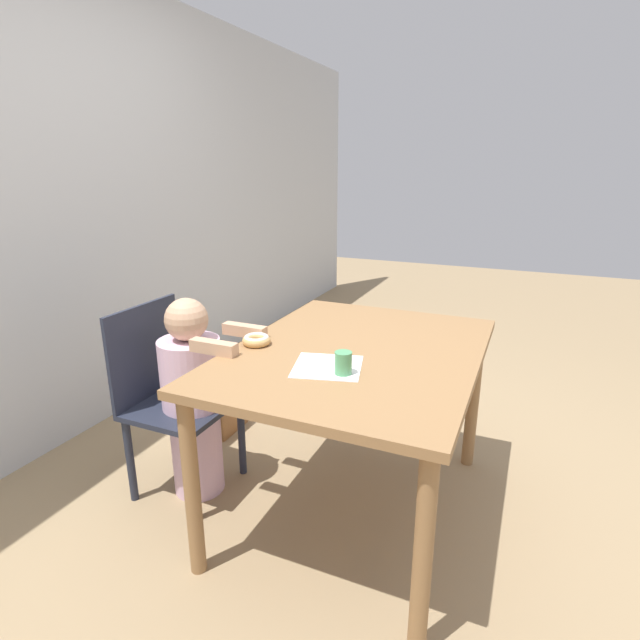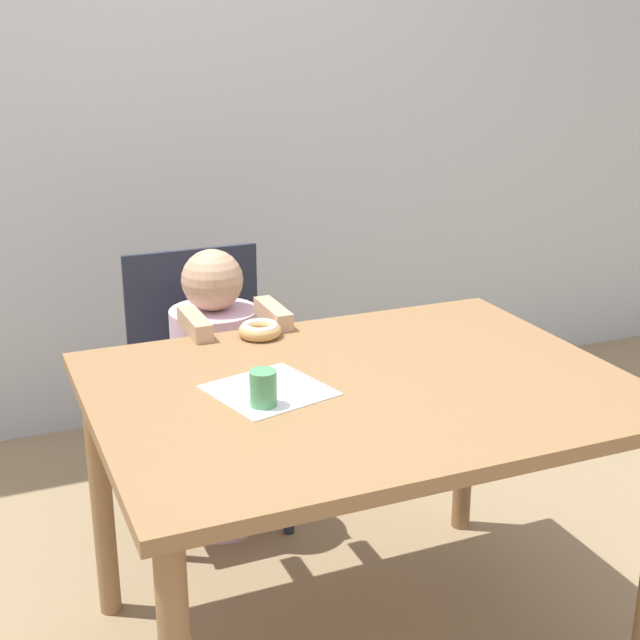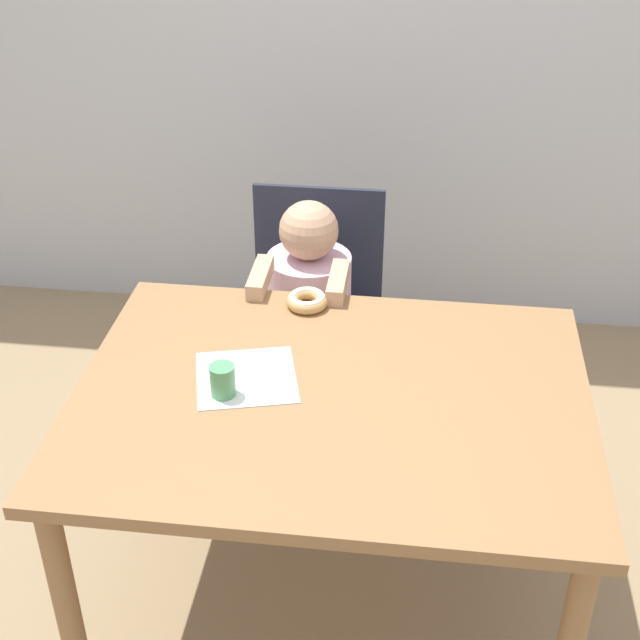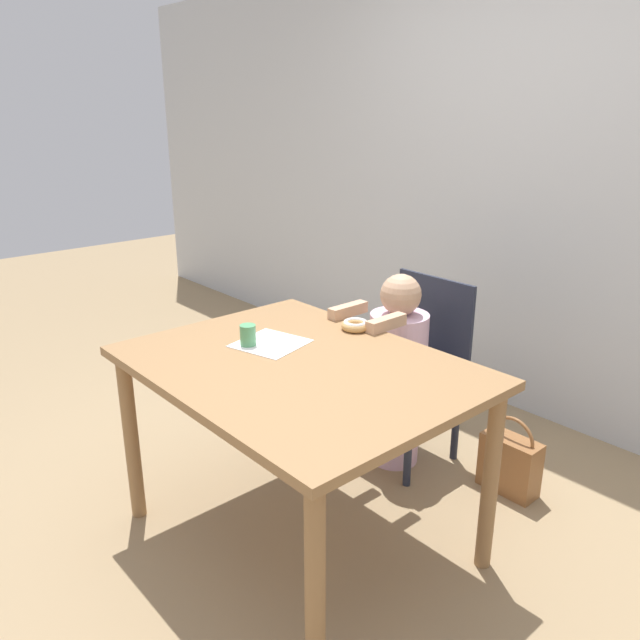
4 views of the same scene
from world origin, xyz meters
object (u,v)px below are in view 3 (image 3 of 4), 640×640
(chair, at_px, (314,315))
(child_figure, at_px, (309,333))
(handbag, at_px, (458,390))
(cup, at_px, (223,381))
(donut, at_px, (307,300))

(chair, height_order, child_figure, child_figure)
(handbag, distance_m, cup, 1.33)
(handbag, bearing_deg, chair, -172.55)
(cup, bearing_deg, donut, 71.80)
(donut, bearing_deg, chair, 95.00)
(donut, height_order, cup, cup)
(child_figure, relative_size, cup, 11.08)
(handbag, relative_size, cup, 4.33)
(chair, bearing_deg, child_figure, -90.00)
(donut, bearing_deg, child_figure, 96.94)
(child_figure, bearing_deg, handbag, 20.34)
(child_figure, bearing_deg, chair, 90.00)
(child_figure, bearing_deg, cup, -97.98)
(child_figure, height_order, cup, child_figure)
(donut, xyz_separation_m, handbag, (0.48, 0.51, -0.65))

